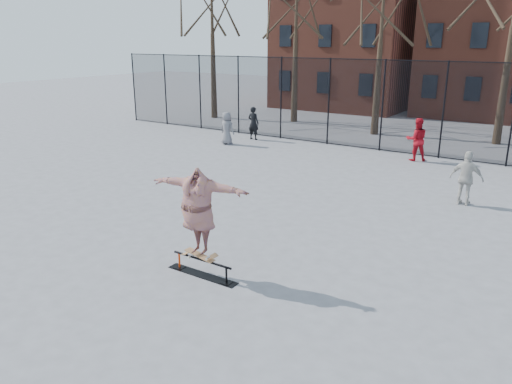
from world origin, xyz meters
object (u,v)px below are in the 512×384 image
Objects in this scene: skateboard at (200,256)px; bystander_white at (467,178)px; skate_rail at (202,269)px; bystander_black at (253,123)px; bystander_red at (417,139)px; bystander_grey at (227,128)px; skater at (198,213)px.

bystander_white reaches higher than skateboard.
skate_rail is at bearing 0.00° from skateboard.
bystander_black is at bearing 120.01° from skate_rail.
bystander_red is (0.62, 13.01, 0.45)m from skateboard.
skate_rail is 2.25× the size of skateboard.
bystander_red is at bearing -163.58° from bystander_grey.
skater is 15.01m from bystander_black.
skater reaches higher than skateboard.
bystander_grey is (-7.84, 11.33, 0.34)m from skateboard.
bystander_black is 8.08m from bystander_red.
skate_rail is 0.28m from skateboard.
skate_rail is at bearing 57.22° from bystander_red.
skateboard is 13.78m from bystander_grey.
bystander_grey is 11.89m from bystander_white.
bystander_red reaches higher than skate_rail.
bystander_black reaches higher than bystander_grey.
bystander_grey is 1.72m from bystander_black.
skateboard is 0.34× the size of skater.
bystander_red is 1.06× the size of bystander_white.
skateboard is 8.87m from bystander_white.
skater is at bearing 180.00° from skateboard.
bystander_white is at bearing 66.04° from skateboard.
bystander_white reaches higher than bystander_black.
bystander_grey is at bearing 75.50° from bystander_black.
bystander_red reaches higher than bystander_white.
bystander_black is at bearing 119.83° from skateboard.
bystander_white is at bearing 169.41° from bystander_grey.
bystander_white is at bearing 90.89° from bystander_red.
skate_rail is 8.86m from bystander_white.
skateboard reaches higher than skate_rail.
skate_rail is 13.04m from bystander_red.
bystander_black is (-7.46, 13.01, 0.39)m from skateboard.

